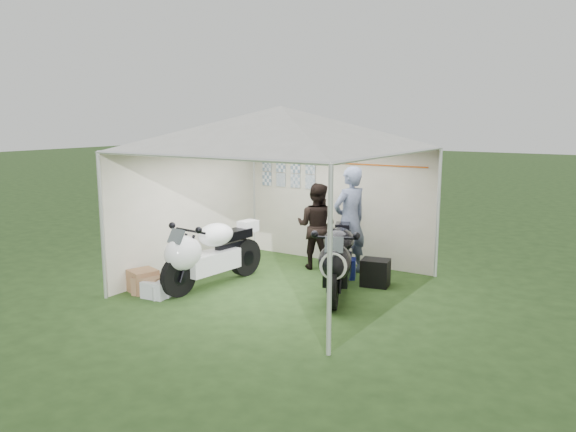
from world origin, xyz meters
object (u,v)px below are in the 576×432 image
object	(u,v)px
canopy_tent	(282,133)
motorcycle_white	(208,251)
person_blue_jacket	(350,221)
person_dark_jacket	(317,226)
crate_1	(143,281)
paddock_stand	(342,268)
equipment_box	(375,273)
crate_2	(157,291)
motorcycle_black	(338,258)
crate_0	(156,289)
crate_3	(148,285)

from	to	relation	value
canopy_tent	motorcycle_white	bearing A→B (deg)	-145.44
motorcycle_white	person_blue_jacket	size ratio (longest dim) A/B	1.14
person_dark_jacket	person_blue_jacket	world-z (taller)	person_blue_jacket
motorcycle_white	crate_1	xyz separation A→B (m)	(-0.74, -0.79, -0.43)
person_dark_jacket	person_blue_jacket	bearing A→B (deg)	170.70
paddock_stand	person_blue_jacket	world-z (taller)	person_blue_jacket
motorcycle_white	equipment_box	xyz separation A→B (m)	(2.33, 1.57, -0.38)
canopy_tent	crate_2	size ratio (longest dim) A/B	18.70
motorcycle_black	equipment_box	distance (m)	0.95
person_dark_jacket	crate_0	xyz separation A→B (m)	(-1.26, -2.90, -0.68)
equipment_box	paddock_stand	bearing A→B (deg)	170.19
motorcycle_white	crate_2	bearing A→B (deg)	-104.02
equipment_box	canopy_tent	bearing A→B (deg)	-146.61
motorcycle_black	paddock_stand	xyz separation A→B (m)	(-0.39, 0.94, -0.44)
crate_1	crate_3	size ratio (longest dim) A/B	0.92
canopy_tent	person_blue_jacket	distance (m)	2.15
motorcycle_white	person_blue_jacket	xyz separation A→B (m)	(1.61, 2.01, 0.37)
person_blue_jacket	equipment_box	world-z (taller)	person_blue_jacket
motorcycle_black	person_blue_jacket	world-z (taller)	person_blue_jacket
person_dark_jacket	crate_1	world-z (taller)	person_dark_jacket
crate_0	motorcycle_white	bearing A→B (deg)	69.12
paddock_stand	canopy_tent	bearing A→B (deg)	-122.52
motorcycle_white	motorcycle_black	xyz separation A→B (m)	(2.04, 0.75, 0.00)
motorcycle_black	person_dark_jacket	world-z (taller)	person_dark_jacket
motorcycle_white	crate_1	distance (m)	1.16
person_dark_jacket	crate_0	bearing A→B (deg)	56.93
paddock_stand	crate_3	size ratio (longest dim) A/B	1.07
paddock_stand	equipment_box	bearing A→B (deg)	-9.81
crate_3	person_dark_jacket	bearing A→B (deg)	62.31
canopy_tent	crate_2	world-z (taller)	canopy_tent
motorcycle_white	equipment_box	distance (m)	2.83
motorcycle_white	crate_0	distance (m)	1.06
canopy_tent	motorcycle_white	world-z (taller)	canopy_tent
person_dark_jacket	equipment_box	distance (m)	1.58
motorcycle_black	crate_2	world-z (taller)	motorcycle_black
person_dark_jacket	crate_2	size ratio (longest dim) A/B	5.35
equipment_box	crate_3	world-z (taller)	equipment_box
motorcycle_black	canopy_tent	bearing A→B (deg)	160.02
crate_1	motorcycle_black	bearing A→B (deg)	28.91
crate_0	crate_3	world-z (taller)	crate_3
crate_2	crate_3	world-z (taller)	crate_3
motorcycle_white	crate_1	size ratio (longest dim) A/B	5.48
person_blue_jacket	motorcycle_white	bearing A→B (deg)	-17.03
canopy_tent	crate_0	bearing A→B (deg)	-130.44
crate_3	canopy_tent	bearing A→B (deg)	44.13
paddock_stand	person_dark_jacket	bearing A→B (deg)	155.44
person_dark_jacket	crate_1	xyz separation A→B (m)	(-1.66, -2.80, -0.63)
crate_2	crate_0	bearing A→B (deg)	-173.71
crate_1	crate_2	size ratio (longest dim) A/B	1.35
crate_1	canopy_tent	bearing A→B (deg)	40.26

